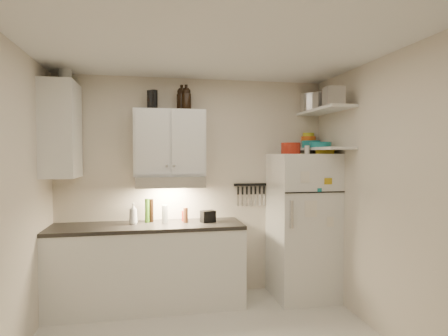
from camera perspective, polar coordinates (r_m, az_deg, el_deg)
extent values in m
cube|color=white|center=(3.17, -1.39, 18.91)|extent=(3.20, 3.00, 0.02)
cube|color=beige|center=(4.54, -4.58, -2.91)|extent=(3.20, 0.02, 2.60)
cube|color=beige|center=(3.68, 24.23, -4.23)|extent=(0.02, 3.00, 2.60)
cube|color=white|center=(4.37, -11.50, -14.64)|extent=(2.10, 0.60, 0.88)
cube|color=black|center=(4.26, -11.54, -8.70)|extent=(2.10, 0.62, 0.04)
cube|color=white|center=(4.33, -8.30, 3.79)|extent=(0.80, 0.33, 0.75)
cube|color=white|center=(4.30, -23.58, 5.33)|extent=(0.33, 0.55, 1.00)
cube|color=silver|center=(4.27, -8.22, -2.02)|extent=(0.76, 0.46, 0.12)
cube|color=white|center=(4.58, 11.86, -8.58)|extent=(0.70, 0.68, 1.70)
cube|color=white|center=(4.49, 15.04, 8.47)|extent=(0.30, 0.95, 0.03)
cube|color=white|center=(4.47, 14.99, 2.85)|extent=(0.30, 0.95, 0.03)
cube|color=black|center=(4.65, 4.07, -2.55)|extent=(0.42, 0.02, 0.03)
cylinder|color=maroon|center=(4.42, 10.13, 2.97)|extent=(0.28, 0.28, 0.13)
cube|color=#B99717|center=(4.48, 15.04, 2.60)|extent=(0.27, 0.29, 0.08)
cylinder|color=silver|center=(4.40, 12.54, 2.73)|extent=(0.06, 0.06, 0.10)
cylinder|color=silver|center=(4.81, 13.29, 9.55)|extent=(0.39, 0.39, 0.22)
cube|color=#AAAAAD|center=(4.41, 14.78, 9.93)|extent=(0.18, 0.16, 0.17)
cube|color=#AAAAAD|center=(4.16, 16.35, 10.48)|extent=(0.21, 0.21, 0.19)
cylinder|color=#177C82|center=(4.79, 13.13, 3.53)|extent=(0.23, 0.23, 0.09)
cylinder|color=#DC5414|center=(4.86, 12.75, 4.37)|extent=(0.18, 0.18, 0.05)
cylinder|color=gold|center=(4.87, 12.75, 4.96)|extent=(0.14, 0.14, 0.05)
cylinder|color=#177C82|center=(4.47, 14.48, 3.44)|extent=(0.31, 0.31, 0.06)
cylinder|color=black|center=(4.42, -10.61, 10.12)|extent=(0.08, 0.08, 0.23)
cylinder|color=black|center=(4.30, -11.19, 10.16)|extent=(0.09, 0.09, 0.20)
cylinder|color=silver|center=(4.45, -23.06, 12.89)|extent=(0.17, 0.17, 0.18)
imported|color=white|center=(4.29, -13.67, -6.59)|extent=(0.11, 0.11, 0.26)
cylinder|color=brown|center=(4.30, -5.87, -7.16)|extent=(0.06, 0.06, 0.17)
cylinder|color=#2F5A16|center=(4.36, -11.63, -6.37)|extent=(0.06, 0.06, 0.27)
cylinder|color=black|center=(4.38, -11.04, -6.37)|extent=(0.07, 0.07, 0.27)
cylinder|color=silver|center=(4.30, -9.00, -6.94)|extent=(0.08, 0.08, 0.20)
cylinder|color=maroon|center=(4.40, -6.09, -7.28)|extent=(0.07, 0.07, 0.12)
cube|color=black|center=(4.31, -2.46, -7.37)|extent=(0.18, 0.15, 0.13)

